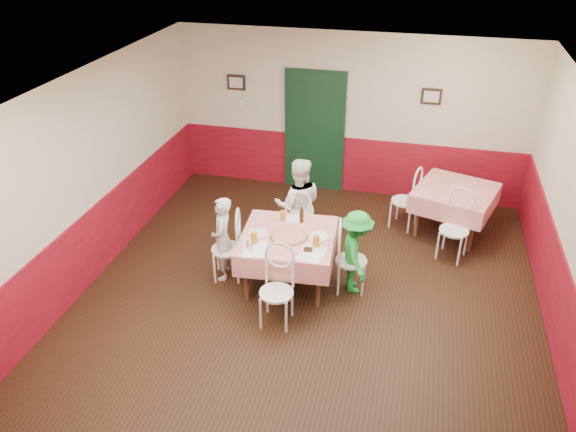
% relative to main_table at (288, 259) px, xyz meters
% --- Properties ---
extents(floor, '(7.00, 7.00, 0.00)m').
position_rel_main_table_xyz_m(floor, '(0.35, -0.48, -0.38)').
color(floor, black).
rests_on(floor, ground).
extents(ceiling, '(7.00, 7.00, 0.00)m').
position_rel_main_table_xyz_m(ceiling, '(0.35, -0.48, 2.42)').
color(ceiling, white).
rests_on(ceiling, back_wall).
extents(back_wall, '(6.00, 0.10, 2.80)m').
position_rel_main_table_xyz_m(back_wall, '(0.35, 3.02, 1.02)').
color(back_wall, beige).
rests_on(back_wall, ground).
extents(left_wall, '(0.10, 7.00, 2.80)m').
position_rel_main_table_xyz_m(left_wall, '(-2.65, -0.48, 1.02)').
color(left_wall, beige).
rests_on(left_wall, ground).
extents(wainscot_back, '(6.00, 0.03, 1.00)m').
position_rel_main_table_xyz_m(wainscot_back, '(0.35, 3.00, 0.12)').
color(wainscot_back, maroon).
rests_on(wainscot_back, ground).
extents(wainscot_left, '(0.03, 7.00, 1.00)m').
position_rel_main_table_xyz_m(wainscot_left, '(-2.64, -0.48, 0.12)').
color(wainscot_left, maroon).
rests_on(wainscot_left, ground).
extents(wainscot_right, '(0.03, 7.00, 1.00)m').
position_rel_main_table_xyz_m(wainscot_right, '(3.33, -0.48, 0.12)').
color(wainscot_right, maroon).
rests_on(wainscot_right, ground).
extents(door, '(0.96, 0.06, 2.10)m').
position_rel_main_table_xyz_m(door, '(-0.25, 2.97, 0.68)').
color(door, black).
rests_on(door, ground).
extents(picture_left, '(0.32, 0.03, 0.26)m').
position_rel_main_table_xyz_m(picture_left, '(-1.65, 2.97, 1.48)').
color(picture_left, black).
rests_on(picture_left, back_wall).
extents(picture_right, '(0.32, 0.03, 0.26)m').
position_rel_main_table_xyz_m(picture_right, '(1.65, 2.97, 1.48)').
color(picture_right, black).
rests_on(picture_right, back_wall).
extents(thermostat, '(0.10, 0.03, 0.10)m').
position_rel_main_table_xyz_m(thermostat, '(-1.55, 2.97, 1.12)').
color(thermostat, white).
rests_on(thermostat, back_wall).
extents(main_table, '(1.31, 1.31, 0.77)m').
position_rel_main_table_xyz_m(main_table, '(0.00, 0.00, 0.00)').
color(main_table, red).
rests_on(main_table, ground).
extents(second_table, '(1.41, 1.41, 0.77)m').
position_rel_main_table_xyz_m(second_table, '(2.18, 1.93, 0.00)').
color(second_table, red).
rests_on(second_table, ground).
extents(chair_left, '(0.50, 0.50, 0.90)m').
position_rel_main_table_xyz_m(chair_left, '(-0.85, -0.06, 0.08)').
color(chair_left, white).
rests_on(chair_left, ground).
extents(chair_right, '(0.48, 0.48, 0.90)m').
position_rel_main_table_xyz_m(chair_right, '(0.85, 0.06, 0.08)').
color(chair_right, white).
rests_on(chair_right, ground).
extents(chair_far, '(0.51, 0.51, 0.90)m').
position_rel_main_table_xyz_m(chair_far, '(-0.06, 0.85, 0.08)').
color(chair_far, white).
rests_on(chair_far, ground).
extents(chair_near, '(0.42, 0.42, 0.90)m').
position_rel_main_table_xyz_m(chair_near, '(0.06, -0.85, 0.08)').
color(chair_near, white).
rests_on(chair_near, ground).
extents(chair_second_a, '(0.53, 0.53, 0.90)m').
position_rel_main_table_xyz_m(chair_second_a, '(1.43, 1.93, 0.08)').
color(chair_second_a, white).
rests_on(chair_second_a, ground).
extents(chair_second_b, '(0.53, 0.53, 0.90)m').
position_rel_main_table_xyz_m(chair_second_b, '(2.18, 1.18, 0.08)').
color(chair_second_b, white).
rests_on(chair_second_b, ground).
extents(pizza, '(0.51, 0.51, 0.03)m').
position_rel_main_table_xyz_m(pizza, '(0.02, -0.04, 0.40)').
color(pizza, '#B74723').
rests_on(pizza, main_table).
extents(plate_left, '(0.27, 0.27, 0.01)m').
position_rel_main_table_xyz_m(plate_left, '(-0.39, -0.06, 0.39)').
color(plate_left, white).
rests_on(plate_left, main_table).
extents(plate_right, '(0.27, 0.27, 0.01)m').
position_rel_main_table_xyz_m(plate_right, '(0.41, 0.06, 0.39)').
color(plate_right, white).
rests_on(plate_right, main_table).
extents(plate_far, '(0.27, 0.27, 0.01)m').
position_rel_main_table_xyz_m(plate_far, '(-0.03, 0.40, 0.39)').
color(plate_far, white).
rests_on(plate_far, main_table).
extents(glass_a, '(0.09, 0.09, 0.15)m').
position_rel_main_table_xyz_m(glass_a, '(-0.38, -0.29, 0.46)').
color(glass_a, '#BF7219').
rests_on(glass_a, main_table).
extents(glass_b, '(0.09, 0.09, 0.15)m').
position_rel_main_table_xyz_m(glass_b, '(0.41, -0.17, 0.46)').
color(glass_b, '#BF7219').
rests_on(glass_b, main_table).
extents(glass_c, '(0.08, 0.08, 0.14)m').
position_rel_main_table_xyz_m(glass_c, '(-0.16, 0.37, 0.45)').
color(glass_c, '#BF7219').
rests_on(glass_c, main_table).
extents(beer_bottle, '(0.06, 0.06, 0.22)m').
position_rel_main_table_xyz_m(beer_bottle, '(0.10, 0.38, 0.49)').
color(beer_bottle, '#381C0A').
rests_on(beer_bottle, main_table).
extents(shaker_a, '(0.04, 0.04, 0.09)m').
position_rel_main_table_xyz_m(shaker_a, '(-0.40, -0.46, 0.43)').
color(shaker_a, silver).
rests_on(shaker_a, main_table).
extents(shaker_b, '(0.04, 0.04, 0.09)m').
position_rel_main_table_xyz_m(shaker_b, '(-0.35, -0.47, 0.43)').
color(shaker_b, silver).
rests_on(shaker_b, main_table).
extents(shaker_c, '(0.04, 0.04, 0.09)m').
position_rel_main_table_xyz_m(shaker_c, '(-0.43, -0.41, 0.43)').
color(shaker_c, '#B23319').
rests_on(shaker_c, main_table).
extents(menu_left, '(0.38, 0.45, 0.00)m').
position_rel_main_table_xyz_m(menu_left, '(-0.33, -0.43, 0.39)').
color(menu_left, white).
rests_on(menu_left, main_table).
extents(menu_right, '(0.35, 0.44, 0.00)m').
position_rel_main_table_xyz_m(menu_right, '(0.40, -0.36, 0.39)').
color(menu_right, white).
rests_on(menu_right, main_table).
extents(wallet, '(0.12, 0.10, 0.02)m').
position_rel_main_table_xyz_m(wallet, '(0.33, -0.29, 0.40)').
color(wallet, black).
rests_on(wallet, main_table).
extents(diner_left, '(0.37, 0.49, 1.22)m').
position_rel_main_table_xyz_m(diner_left, '(-0.90, -0.07, 0.23)').
color(diner_left, gray).
rests_on(diner_left, ground).
extents(diner_far, '(0.83, 0.72, 1.46)m').
position_rel_main_table_xyz_m(diner_far, '(-0.07, 0.90, 0.35)').
color(diner_far, gray).
rests_on(diner_far, ground).
extents(diner_right, '(0.66, 0.86, 1.18)m').
position_rel_main_table_xyz_m(diner_right, '(0.90, 0.07, 0.21)').
color(diner_right, gray).
rests_on(diner_right, ground).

